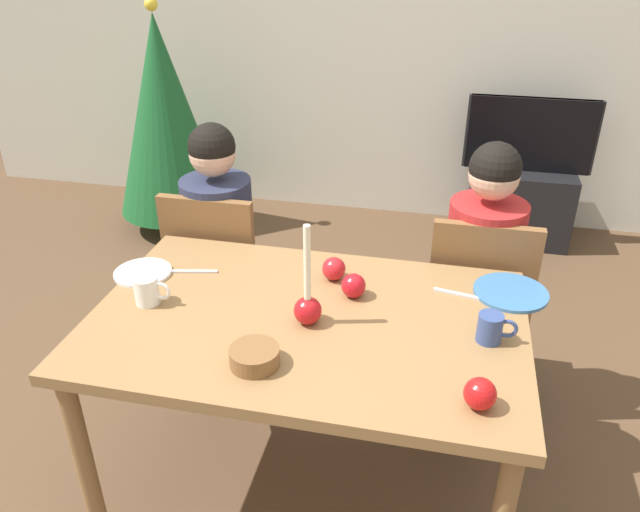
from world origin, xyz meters
name	(u,v)px	position (x,y,z in m)	size (l,w,h in m)	color
ground_plane	(309,480)	(0.00, 0.00, 0.00)	(7.68, 7.68, 0.00)	brown
back_wall	(401,23)	(0.00, 2.60, 1.30)	(6.40, 0.10, 2.60)	beige
dining_table	(307,338)	(0.00, 0.00, 0.67)	(1.40, 0.90, 0.75)	olive
chair_left	(220,271)	(-0.55, 0.61, 0.51)	(0.40, 0.40, 0.90)	brown
chair_right	(477,301)	(0.57, 0.61, 0.51)	(0.40, 0.40, 0.90)	brown
person_left_child	(221,256)	(-0.55, 0.64, 0.57)	(0.30, 0.30, 1.17)	#33384C
person_right_child	(478,285)	(0.57, 0.64, 0.57)	(0.30, 0.30, 1.17)	#33384C
tv_stand	(519,204)	(0.87, 2.30, 0.24)	(0.64, 0.40, 0.48)	black
tv	(530,135)	(0.87, 2.30, 0.71)	(0.79, 0.05, 0.46)	black
christmas_tree	(165,117)	(-1.41, 1.98, 0.77)	(0.72, 0.72, 1.48)	brown
candle_centerpiece	(308,304)	(0.01, -0.03, 0.82)	(0.09, 0.09, 0.34)	red
plate_left	(143,273)	(-0.65, 0.14, 0.76)	(0.21, 0.21, 0.01)	white
plate_right	(511,292)	(0.65, 0.29, 0.76)	(0.25, 0.25, 0.01)	teal
mug_left	(148,290)	(-0.53, -0.03, 0.80)	(0.13, 0.08, 0.10)	white
mug_right	(491,328)	(0.57, 0.00, 0.80)	(0.12, 0.08, 0.09)	#33477F
fork_left	(193,271)	(-0.47, 0.19, 0.75)	(0.18, 0.01, 0.01)	silver
fork_right	(460,294)	(0.48, 0.24, 0.75)	(0.18, 0.01, 0.01)	silver
bowl_walnuts	(255,357)	(-0.09, -0.26, 0.78)	(0.15, 0.15, 0.05)	brown
apple_near_candle	(480,394)	(0.54, -0.31, 0.79)	(0.09, 0.09, 0.09)	red
apple_by_left_plate	(353,286)	(0.13, 0.16, 0.79)	(0.08, 0.08, 0.08)	red
apple_by_right_mug	(334,269)	(0.04, 0.26, 0.79)	(0.08, 0.08, 0.08)	red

